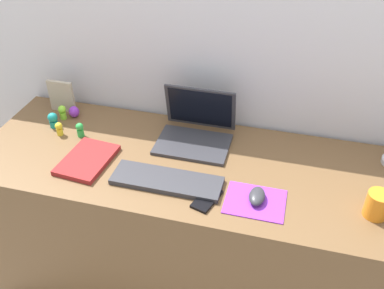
% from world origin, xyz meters
% --- Properties ---
extents(ground_plane, '(6.00, 6.00, 0.00)m').
position_xyz_m(ground_plane, '(0.00, 0.00, 0.00)').
color(ground_plane, gray).
extents(back_wall, '(2.99, 0.05, 1.44)m').
position_xyz_m(back_wall, '(0.00, 0.35, 0.72)').
color(back_wall, silver).
rests_on(back_wall, ground_plane).
extents(desk, '(1.79, 0.63, 0.74)m').
position_xyz_m(desk, '(0.00, 0.00, 0.37)').
color(desk, brown).
rests_on(desk, ground_plane).
extents(laptop, '(0.30, 0.25, 0.21)m').
position_xyz_m(laptop, '(-0.04, 0.17, 0.79)').
color(laptop, '#333338').
rests_on(laptop, desk).
extents(keyboard, '(0.41, 0.13, 0.02)m').
position_xyz_m(keyboard, '(-0.08, -0.14, 0.75)').
color(keyboard, '#333338').
rests_on(keyboard, desk).
extents(mousepad, '(0.21, 0.17, 0.00)m').
position_xyz_m(mousepad, '(0.25, -0.16, 0.74)').
color(mousepad, purple).
rests_on(mousepad, desk).
extents(mouse, '(0.06, 0.10, 0.03)m').
position_xyz_m(mouse, '(0.26, -0.15, 0.76)').
color(mouse, '#333338').
rests_on(mouse, mousepad).
extents(cell_phone, '(0.10, 0.14, 0.01)m').
position_xyz_m(cell_phone, '(0.09, -0.19, 0.74)').
color(cell_phone, black).
rests_on(cell_phone, desk).
extents(notebook_pad, '(0.19, 0.25, 0.02)m').
position_xyz_m(notebook_pad, '(-0.42, -0.10, 0.75)').
color(notebook_pad, maroon).
rests_on(notebook_pad, desk).
extents(picture_frame, '(0.12, 0.02, 0.15)m').
position_xyz_m(picture_frame, '(-0.69, 0.23, 0.81)').
color(picture_frame, '#B2A58C').
rests_on(picture_frame, desk).
extents(coffee_mug, '(0.08, 0.08, 0.09)m').
position_xyz_m(coffee_mug, '(0.65, -0.11, 0.79)').
color(coffee_mug, orange).
rests_on(coffee_mug, desk).
extents(toy_figurine_lime, '(0.04, 0.04, 0.07)m').
position_xyz_m(toy_figurine_lime, '(-0.66, 0.16, 0.78)').
color(toy_figurine_lime, '#8CDB33').
rests_on(toy_figurine_lime, desk).
extents(toy_figurine_purple, '(0.05, 0.05, 0.05)m').
position_xyz_m(toy_figurine_purple, '(-0.62, 0.19, 0.77)').
color(toy_figurine_purple, purple).
rests_on(toy_figurine_purple, desk).
extents(toy_figurine_teal, '(0.04, 0.04, 0.07)m').
position_xyz_m(toy_figurine_teal, '(-0.67, 0.09, 0.78)').
color(toy_figurine_teal, teal).
rests_on(toy_figurine_teal, desk).
extents(toy_figurine_green, '(0.03, 0.03, 0.06)m').
position_xyz_m(toy_figurine_green, '(-0.52, 0.06, 0.77)').
color(toy_figurine_green, green).
rests_on(toy_figurine_green, desk).
extents(toy_figurine_yellow, '(0.03, 0.03, 0.06)m').
position_xyz_m(toy_figurine_yellow, '(-0.61, 0.04, 0.77)').
color(toy_figurine_yellow, yellow).
rests_on(toy_figurine_yellow, desk).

